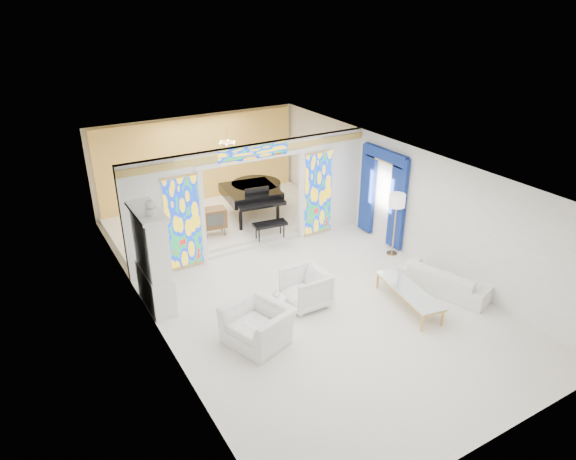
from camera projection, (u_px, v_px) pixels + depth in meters
floor at (291, 280)px, 12.89m from camera, size 12.00×12.00×0.00m
ceiling at (291, 166)px, 11.62m from camera, size 7.00×12.00×0.02m
wall_back at (198, 160)px, 16.94m from camera, size 7.00×0.02×3.00m
wall_front at (498, 372)px, 7.57m from camera, size 7.00×0.02×3.00m
wall_left at (146, 261)px, 10.65m from camera, size 0.02×12.00×3.00m
wall_right at (402, 198)px, 13.85m from camera, size 0.02×12.00×3.00m
partition_wall at (253, 194)px, 13.75m from camera, size 7.00×0.22×3.00m
stained_glass_left at (183, 223)px, 12.89m from camera, size 0.90×0.04×2.40m
stained_glass_right at (318, 193)px, 14.74m from camera, size 0.90×0.04×2.40m
stained_glass_transom at (254, 153)px, 13.17m from camera, size 2.00×0.04×0.34m
alcove_platform at (224, 219)px, 16.06m from camera, size 6.80×3.80×0.18m
gold_curtain_back at (200, 161)px, 16.85m from camera, size 6.70×0.10×2.90m
chandelier at (227, 143)px, 15.03m from camera, size 0.48×0.48×0.30m
blue_drapes at (383, 188)px, 14.32m from camera, size 0.14×1.85×2.65m
china_cabinet at (153, 260)px, 11.39m from camera, size 0.56×1.46×2.72m
armchair_left at (258, 325)px, 10.47m from camera, size 1.45×1.54×0.82m
armchair_right at (306, 289)px, 11.70m from camera, size 0.96×0.93×0.86m
sofa at (445, 279)px, 12.30m from camera, size 1.47×2.31×0.63m
side_table at (276, 305)px, 11.26m from camera, size 0.49×0.49×0.52m
vase at (276, 294)px, 11.14m from camera, size 0.20×0.20×0.19m
coffee_table at (409, 291)px, 11.65m from camera, size 0.92×2.07×0.45m
floor_lamp at (397, 203)px, 13.52m from camera, size 0.51×0.51×1.76m
grand_piano at (254, 191)px, 15.80m from camera, size 2.10×3.03×1.18m
tv_console at (214, 218)px, 14.64m from camera, size 0.76×0.57×0.80m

